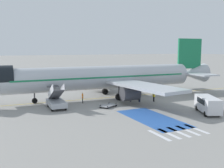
{
  "coord_description": "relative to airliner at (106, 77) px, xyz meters",
  "views": [
    {
      "loc": [
        -15.99,
        -40.34,
        8.48
      ],
      "look_at": [
        2.3,
        -2.53,
        2.76
      ],
      "focal_mm": 42.0,
      "sensor_mm": 36.0,
      "label": 1
    }
  ],
  "objects": [
    {
      "name": "airliner",
      "position": [
        0.0,
        0.0,
        0.0
      ],
      "size": [
        42.91,
        31.34,
        10.39
      ],
      "rotation": [
        0.0,
        0.0,
        1.53
      ],
      "color": "#B7BCC4",
      "rests_on": "ground_plane"
    },
    {
      "name": "ground_crew_1",
      "position": [
        3.26,
        -5.66,
        -2.61
      ],
      "size": [
        0.43,
        0.48,
        1.65
      ],
      "rotation": [
        0.0,
        0.0,
        2.18
      ],
      "color": "#191E38",
      "rests_on": "ground_plane"
    },
    {
      "name": "apron_walkway_bar_3",
      "position": [
        0.01,
        -20.4,
        -3.55
      ],
      "size": [
        0.44,
        3.6,
        0.01
      ],
      "primitive_type": "cube",
      "color": "silver",
      "rests_on": "ground_plane"
    },
    {
      "name": "service_van_1",
      "position": [
        7.43,
        -15.86,
        -2.25
      ],
      "size": [
        4.0,
        5.58,
        2.17
      ],
      "rotation": [
        0.0,
        0.0,
        5.83
      ],
      "color": "silver",
      "rests_on": "ground_plane"
    },
    {
      "name": "ground_crew_0",
      "position": [
        2.04,
        -4.97,
        -2.53
      ],
      "size": [
        0.49,
        0.43,
        1.77
      ],
      "rotation": [
        0.0,
        0.0,
        0.58
      ],
      "color": "#191E38",
      "rests_on": "ground_plane"
    },
    {
      "name": "apron_walkway_bar_0",
      "position": [
        -3.59,
        -20.4,
        -3.55
      ],
      "size": [
        0.44,
        3.6,
        0.01
      ],
      "primitive_type": "cube",
      "color": "silver",
      "rests_on": "ground_plane"
    },
    {
      "name": "apron_walkway_bar_2",
      "position": [
        -1.19,
        -20.4,
        -3.55
      ],
      "size": [
        0.44,
        3.6,
        0.01
      ],
      "primitive_type": "cube",
      "color": "silver",
      "rests_on": "ground_plane"
    },
    {
      "name": "baggage_cart",
      "position": [
        -2.81,
        -6.85,
        -3.3
      ],
      "size": [
        3.0,
        2.56,
        0.87
      ],
      "rotation": [
        0.0,
        0.0,
        5.21
      ],
      "color": "gray",
      "rests_on": "ground_plane"
    },
    {
      "name": "ground_crew_2",
      "position": [
        5.48,
        -6.42,
        -2.61
      ],
      "size": [
        0.23,
        0.43,
        1.65
      ],
      "rotation": [
        0.0,
        0.0,
        1.57
      ],
      "color": "black",
      "rests_on": "ground_plane"
    },
    {
      "name": "apron_walkway_bar_1",
      "position": [
        -2.39,
        -20.4,
        -3.55
      ],
      "size": [
        0.44,
        3.6,
        0.01
      ],
      "primitive_type": "cube",
      "color": "silver",
      "rests_on": "ground_plane"
    },
    {
      "name": "apron_stand_patch_blue",
      "position": [
        -0.59,
        -14.83,
        -3.55
      ],
      "size": [
        4.6,
        10.46,
        0.01
      ],
      "primitive_type": "cube",
      "color": "#2856A8",
      "rests_on": "ground_plane"
    },
    {
      "name": "fuel_tanker",
      "position": [
        7.92,
        22.72,
        -1.81
      ],
      "size": [
        3.34,
        10.96,
        3.46
      ],
      "rotation": [
        0.0,
        0.0,
        0.08
      ],
      "color": "#38383D",
      "rests_on": "ground_plane"
    },
    {
      "name": "ground_plane",
      "position": [
        -2.59,
        -0.37,
        -3.56
      ],
      "size": [
        600.0,
        600.0,
        0.0
      ],
      "primitive_type": "plane",
      "color": "gray"
    },
    {
      "name": "ground_crew_3",
      "position": [
        -5.26,
        -2.65,
        -2.6
      ],
      "size": [
        0.38,
        0.49,
        1.67
      ],
      "rotation": [
        0.0,
        0.0,
        4.31
      ],
      "color": "#2D2D33",
      "rests_on": "ground_plane"
    },
    {
      "name": "boarding_stairs_forward",
      "position": [
        -9.75,
        -4.11,
        -2.6
      ],
      "size": [
        2.39,
        5.3,
        3.75
      ],
      "rotation": [
        0.0,
        0.0,
        -0.04
      ],
      "color": "#ADB2BA",
      "rests_on": "ground_plane"
    },
    {
      "name": "apron_leadline_yellow",
      "position": [
        -0.59,
        0.02,
        -3.55
      ],
      "size": [
        76.59,
        3.32,
        0.01
      ],
      "primitive_type": "cube",
      "rotation": [
        0.0,
        0.0,
        1.53
      ],
      "color": "gold",
      "rests_on": "ground_plane"
    },
    {
      "name": "apron_walkway_bar_4",
      "position": [
        1.21,
        -20.4,
        -3.55
      ],
      "size": [
        0.44,
        3.6,
        0.01
      ],
      "primitive_type": "cube",
      "color": "silver",
      "rests_on": "ground_plane"
    }
  ]
}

